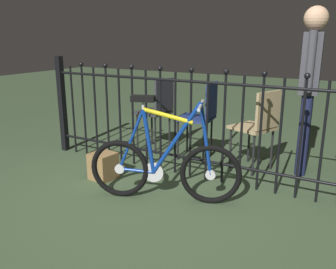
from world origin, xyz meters
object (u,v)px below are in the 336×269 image
object	(u,v)px
chair_navy	(202,113)
bicycle	(164,166)
display_crate	(103,166)
person_visitor	(310,77)
chair_tan	(259,123)
chair_charcoal	(158,107)

from	to	relation	value
chair_navy	bicycle	bearing A→B (deg)	-81.46
display_crate	person_visitor	bearing A→B (deg)	34.65
chair_tan	display_crate	xyz separation A→B (m)	(-1.29, -0.99, -0.40)
bicycle	chair_charcoal	world-z (taller)	bicycle
bicycle	display_crate	size ratio (longest dim) A/B	4.71
chair_tan	display_crate	distance (m)	1.67
bicycle	display_crate	bearing A→B (deg)	171.59
person_visitor	chair_navy	bearing A→B (deg)	-173.92
bicycle	display_crate	world-z (taller)	bicycle
chair_charcoal	chair_navy	size ratio (longest dim) A/B	1.01
bicycle	person_visitor	world-z (taller)	person_visitor
chair_charcoal	bicycle	bearing A→B (deg)	-56.87
chair_navy	person_visitor	size ratio (longest dim) A/B	0.53
chair_navy	display_crate	size ratio (longest dim) A/B	3.33
chair_tan	person_visitor	world-z (taller)	person_visitor
chair_charcoal	display_crate	size ratio (longest dim) A/B	3.36
display_crate	chair_charcoal	bearing A→B (deg)	89.99
bicycle	chair_charcoal	distance (m)	1.45
person_visitor	display_crate	xyz separation A→B (m)	(-1.71, -1.18, -0.88)
display_crate	bicycle	bearing A→B (deg)	-8.41
bicycle	chair_navy	bearing A→B (deg)	98.54
bicycle	chair_navy	world-z (taller)	bicycle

